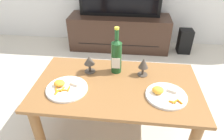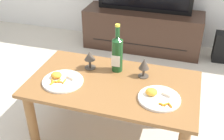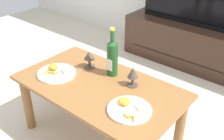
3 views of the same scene
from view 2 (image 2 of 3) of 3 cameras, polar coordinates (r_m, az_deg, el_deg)
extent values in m
plane|color=beige|center=(2.24, 0.16, -13.22)|extent=(6.40, 6.40, 0.00)
cube|color=brown|center=(1.93, 0.18, -2.93)|extent=(1.18, 0.67, 0.03)
cylinder|color=brown|center=(2.08, -16.25, -10.07)|extent=(0.07, 0.07, 0.47)
cylinder|color=brown|center=(2.44, -9.84, -2.27)|extent=(0.07, 0.07, 0.47)
cylinder|color=brown|center=(2.23, 15.30, -6.60)|extent=(0.07, 0.07, 0.47)
cube|color=#382319|center=(3.40, 6.29, 8.20)|extent=(1.39, 0.42, 0.48)
cube|color=black|center=(3.25, 5.43, 5.24)|extent=(1.12, 0.01, 0.01)
cube|color=black|center=(3.37, 21.72, 4.46)|extent=(0.18, 0.18, 0.34)
cylinder|color=#19471E|center=(2.00, 1.10, 2.97)|extent=(0.08, 0.08, 0.24)
cone|color=#19471E|center=(1.94, 1.14, 6.51)|extent=(0.08, 0.08, 0.04)
cylinder|color=#19471E|center=(1.92, 1.16, 7.92)|extent=(0.03, 0.03, 0.08)
cylinder|color=yellow|center=(1.90, 1.17, 9.20)|extent=(0.03, 0.03, 0.02)
cube|color=silver|center=(1.98, 0.76, 1.81)|extent=(0.06, 0.00, 0.09)
cylinder|color=#473D33|center=(2.09, -4.53, 0.53)|extent=(0.08, 0.08, 0.01)
cylinder|color=#473D33|center=(2.07, -4.57, 1.38)|extent=(0.02, 0.02, 0.07)
cone|color=#473D33|center=(2.04, -4.64, 2.95)|extent=(0.08, 0.08, 0.06)
cylinder|color=#473D33|center=(2.00, 6.48, -1.24)|extent=(0.08, 0.08, 0.01)
cylinder|color=#473D33|center=(1.98, 6.54, -0.42)|extent=(0.02, 0.02, 0.06)
cone|color=#473D33|center=(1.94, 6.66, 1.30)|extent=(0.07, 0.07, 0.08)
cylinder|color=white|center=(1.95, -10.14, -2.32)|extent=(0.29, 0.29, 0.01)
torus|color=white|center=(1.95, -10.16, -2.12)|extent=(0.28, 0.28, 0.01)
ellipsoid|color=orange|center=(1.98, -11.43, -1.04)|extent=(0.08, 0.07, 0.04)
cube|color=beige|center=(1.96, -8.23, -1.40)|extent=(0.08, 0.07, 0.02)
cylinder|color=orange|center=(1.93, -9.88, -2.33)|extent=(0.01, 0.05, 0.01)
cylinder|color=orange|center=(1.93, -11.03, -2.42)|extent=(0.05, 0.02, 0.01)
cylinder|color=orange|center=(1.94, -11.06, -2.23)|extent=(0.02, 0.05, 0.01)
cylinder|color=orange|center=(1.94, -11.55, -2.37)|extent=(0.05, 0.03, 0.01)
cylinder|color=orange|center=(1.95, -12.28, -2.25)|extent=(0.03, 0.05, 0.01)
cylinder|color=orange|center=(1.93, -12.20, -2.63)|extent=(0.03, 0.05, 0.01)
cylinder|color=white|center=(1.79, 9.71, -5.83)|extent=(0.27, 0.27, 0.01)
torus|color=white|center=(1.78, 9.73, -5.63)|extent=(0.27, 0.27, 0.01)
ellipsoid|color=orange|center=(1.79, 8.16, -4.47)|extent=(0.08, 0.07, 0.04)
cube|color=beige|center=(1.81, 11.47, -4.79)|extent=(0.07, 0.07, 0.02)
cylinder|color=orange|center=(1.72, 10.35, -7.00)|extent=(0.05, 0.02, 0.01)
cylinder|color=orange|center=(1.73, 10.92, -7.00)|extent=(0.04, 0.04, 0.01)
cylinder|color=orange|center=(1.73, 11.91, -7.11)|extent=(0.03, 0.04, 0.01)
camera|label=1|loc=(0.58, -24.68, 7.92)|focal=31.90mm
camera|label=3|loc=(0.73, 77.12, 4.13)|focal=43.50mm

